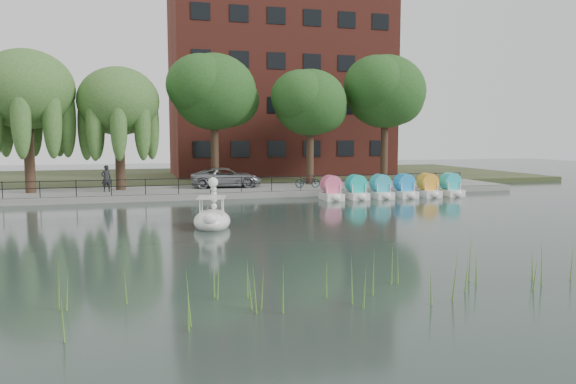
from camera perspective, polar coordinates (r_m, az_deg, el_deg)
name	(u,v)px	position (r m, az deg, el deg)	size (l,w,h in m)	color
ground_plane	(302,233)	(23.54, 1.48, -4.14)	(120.00, 120.00, 0.00)	#32403B
promenade	(234,191)	(38.95, -5.52, 0.10)	(40.00, 6.00, 0.40)	gray
kerb	(242,195)	(36.07, -4.68, -0.35)	(40.00, 0.25, 0.40)	gray
land_strip	(207,177)	(52.74, -8.23, 1.55)	(60.00, 22.00, 0.36)	#47512D
railing	(241,180)	(36.17, -4.75, 1.17)	(32.00, 0.05, 1.00)	black
apartment_building	(280,79)	(54.18, -0.87, 11.44)	(20.00, 10.07, 18.00)	#4C1E16
willow_left	(26,90)	(39.22, -25.06, 9.38)	(5.88, 5.88, 9.01)	#473323
willow_mid	(118,102)	(39.21, -16.85, 8.77)	(5.32, 5.32, 8.15)	#473323
broadleaf_center	(214,92)	(40.68, -7.53, 10.00)	(6.00, 6.00, 9.25)	#473323
broadleaf_right	(310,103)	(41.75, 2.26, 9.01)	(5.40, 5.40, 8.32)	#473323
broadleaf_far	(385,92)	(45.15, 9.85, 9.98)	(6.30, 6.30, 9.71)	#473323
minivan	(226,176)	(39.55, -6.28, 1.62)	(5.67, 2.61, 1.58)	gray
bicycle	(308,180)	(39.08, 2.00, 1.18)	(1.72, 0.60, 1.00)	gray
pedestrian	(106,177)	(38.05, -17.99, 1.51)	(0.71, 0.48, 1.98)	black
swan_boat	(212,217)	(25.01, -7.72, -2.50)	(2.12, 2.84, 2.16)	white
pedal_boat_row	(393,188)	(37.04, 10.60, 0.37)	(9.65, 1.70, 1.40)	white
reed_bank	(481,267)	(15.84, 18.99, -7.18)	(24.00, 2.40, 1.20)	#669938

